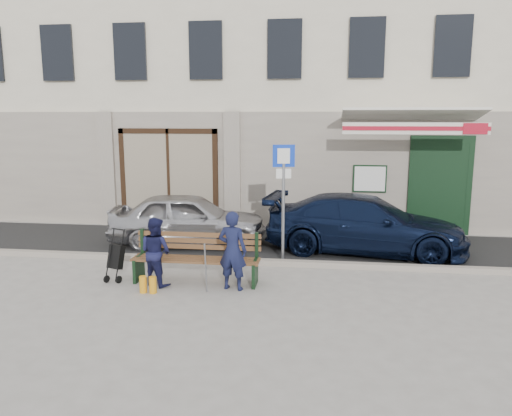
% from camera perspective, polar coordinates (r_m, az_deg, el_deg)
% --- Properties ---
extents(ground, '(80.00, 80.00, 0.00)m').
position_cam_1_polar(ground, '(9.15, 0.65, -9.30)').
color(ground, '#9E9991').
rests_on(ground, ground).
extents(asphalt_lane, '(60.00, 3.20, 0.01)m').
position_cam_1_polar(asphalt_lane, '(12.09, 2.41, -4.32)').
color(asphalt_lane, '#282828').
rests_on(asphalt_lane, ground).
extents(curb, '(60.00, 0.18, 0.12)m').
position_cam_1_polar(curb, '(10.54, 1.63, -6.24)').
color(curb, '#9E9384').
rests_on(curb, ground).
extents(building, '(20.00, 8.27, 10.00)m').
position_cam_1_polar(building, '(17.13, 4.24, 16.79)').
color(building, beige).
rests_on(building, ground).
extents(car_silver, '(3.89, 1.91, 1.28)m').
position_cam_1_polar(car_silver, '(12.20, -7.77, -1.22)').
color(car_silver, '#B3B3B7').
rests_on(car_silver, ground).
extents(car_navy, '(4.72, 2.42, 1.31)m').
position_cam_1_polar(car_navy, '(11.68, 12.35, -1.80)').
color(car_navy, black).
rests_on(car_navy, ground).
extents(parking_sign, '(0.46, 0.14, 2.51)m').
position_cam_1_polar(parking_sign, '(10.52, 3.16, 2.66)').
color(parking_sign, gray).
rests_on(parking_sign, ground).
extents(bench, '(2.40, 1.17, 0.98)m').
position_cam_1_polar(bench, '(9.47, -7.15, -5.77)').
color(bench, brown).
rests_on(bench, ground).
extents(man, '(0.58, 0.44, 1.45)m').
position_cam_1_polar(man, '(8.96, -2.70, -4.88)').
color(man, '#141938').
rests_on(man, ground).
extents(woman, '(0.77, 0.70, 1.28)m').
position_cam_1_polar(woman, '(9.39, -11.40, -4.88)').
color(woman, '#15173B').
rests_on(woman, ground).
extents(stroller, '(0.35, 0.45, 0.98)m').
position_cam_1_polar(stroller, '(9.90, -15.73, -5.51)').
color(stroller, black).
rests_on(stroller, ground).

